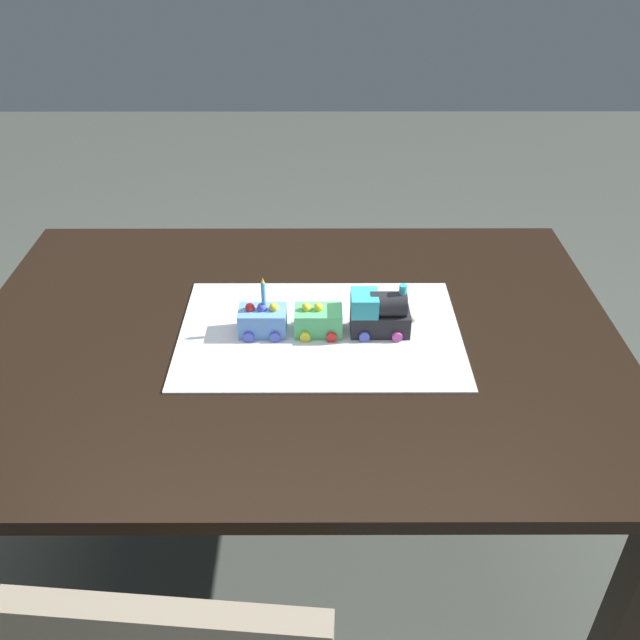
# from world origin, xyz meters

# --- Properties ---
(ground_plane) EXTENTS (8.00, 8.00, 0.00)m
(ground_plane) POSITION_xyz_m (0.00, 0.00, 0.00)
(ground_plane) COLOR #474C44
(dining_table) EXTENTS (1.40, 1.00, 0.74)m
(dining_table) POSITION_xyz_m (0.00, 0.00, 0.63)
(dining_table) COLOR black
(dining_table) RESTS_ON ground
(cake_board) EXTENTS (0.60, 0.40, 0.00)m
(cake_board) POSITION_xyz_m (-0.06, 0.00, 0.74)
(cake_board) COLOR silver
(cake_board) RESTS_ON dining_table
(cake_locomotive) EXTENTS (0.14, 0.08, 0.12)m
(cake_locomotive) POSITION_xyz_m (-0.18, -0.00, 0.79)
(cake_locomotive) COLOR #232328
(cake_locomotive) RESTS_ON cake_board
(cake_car_hopper_mint_green) EXTENTS (0.10, 0.08, 0.07)m
(cake_car_hopper_mint_green) POSITION_xyz_m (-0.05, -0.00, 0.77)
(cake_car_hopper_mint_green) COLOR #59CC7A
(cake_car_hopper_mint_green) RESTS_ON cake_board
(cake_car_flatbed_sky_blue) EXTENTS (0.10, 0.08, 0.07)m
(cake_car_flatbed_sky_blue) POSITION_xyz_m (0.06, -0.00, 0.77)
(cake_car_flatbed_sky_blue) COLOR #669EEA
(cake_car_flatbed_sky_blue) RESTS_ON cake_board
(birthday_candle) EXTENTS (0.01, 0.01, 0.06)m
(birthday_candle) POSITION_xyz_m (0.06, -0.00, 0.85)
(birthday_candle) COLOR #4CA5E5
(birthday_candle) RESTS_ON cake_car_flatbed_sky_blue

